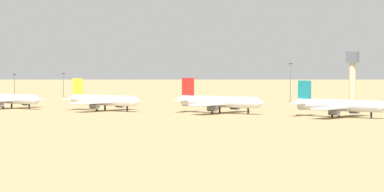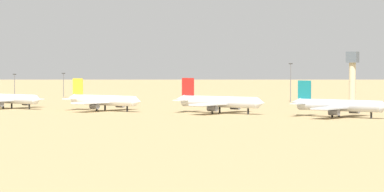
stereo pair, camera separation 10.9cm
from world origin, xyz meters
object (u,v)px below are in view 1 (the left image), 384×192
Objects in this scene: parked_jet_yellow_2 at (103,100)px; light_pole_west at (14,84)px; parked_jet_teal_4 at (338,105)px; light_pole_east at (63,83)px; control_tower at (352,71)px; parked_jet_red_3 at (219,102)px; light_pole_mid at (291,80)px; parked_jet_teal_1 at (9,99)px.

parked_jet_yellow_2 is 126.27m from light_pole_west.
light_pole_east is (-185.10, 103.52, 3.70)m from parked_jet_teal_4.
control_tower is at bearing 115.22° from parked_jet_teal_4.
parked_jet_teal_4 is at bearing 10.61° from parked_jet_yellow_2.
control_tower is at bearing 91.43° from parked_jet_red_3.
parked_jet_yellow_2 is at bearing -108.42° from light_pole_mid.
light_pole_west is (-162.49, -49.71, -6.80)m from control_tower.
control_tower is 1.81× the size of light_pole_east.
parked_jet_teal_4 is 208.46m from light_pole_west.
parked_jet_teal_4 is 2.88× the size of light_pole_west.
light_pole_west reaches higher than parked_jet_teal_1.
light_pole_mid reaches higher than light_pole_east.
parked_jet_red_3 is 121.29m from control_tower.
parked_jet_teal_1 is 91.01m from parked_jet_red_3.
parked_jet_teal_1 is at bearing -53.38° from light_pole_west.
light_pole_west is at bearing 137.10° from parked_jet_teal_1.
light_pole_mid is at bearing 128.79° from parked_jet_teal_4.
parked_jet_teal_1 is at bearing -168.20° from parked_jet_teal_4.
light_pole_mid reaches higher than parked_jet_yellow_2.
control_tower is (-32.31, 123.84, 10.38)m from parked_jet_teal_4.
parked_jet_teal_4 is 121.81m from light_pole_mid.
parked_jet_teal_1 is 0.97× the size of parked_jet_teal_4.
light_pole_mid is at bearing 64.44° from parked_jet_teal_1.
parked_jet_red_3 is 2.12× the size of light_pole_mid.
light_pole_west is at bearing -108.27° from light_pole_east.
control_tower is 30.42m from light_pole_mid.
light_pole_mid is (137.34, 33.08, 2.80)m from light_pole_west.
light_pole_mid is (-25.15, -16.63, -3.99)m from control_tower.
light_pole_mid is at bearing -146.53° from control_tower.
light_pole_east is (-152.79, -20.32, -6.67)m from control_tower.
parked_jet_teal_1 is 137.58m from parked_jet_teal_4.
light_pole_east is at bearing 124.55° from parked_jet_teal_1.
parked_jet_yellow_2 is at bearing -48.88° from light_pole_east.
parked_jet_teal_4 is at bearing -75.38° from control_tower.
parked_jet_teal_1 is 136.30m from light_pole_mid.
light_pole_west is (-148.01, 70.28, 3.42)m from parked_jet_red_3.
parked_jet_teal_4 is (93.59, 1.28, -0.01)m from parked_jet_yellow_2.
parked_jet_teal_1 is at bearing -126.03° from light_pole_mid.
parked_jet_red_3 is at bearing -174.12° from parked_jet_teal_4.
parked_jet_teal_4 is 2.83× the size of light_pole_east.
parked_jet_red_3 is (46.81, 5.14, 0.15)m from parked_jet_yellow_2.
parked_jet_teal_4 is at bearing -20.84° from light_pole_west.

